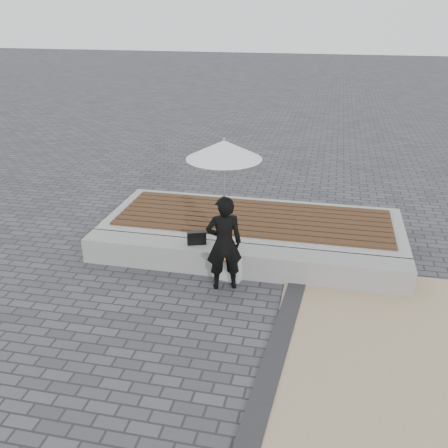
{
  "coord_description": "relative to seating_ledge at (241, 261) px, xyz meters",
  "views": [
    {
      "loc": [
        1.18,
        -5.03,
        3.76
      ],
      "look_at": [
        -0.16,
        1.12,
        1.0
      ],
      "focal_mm": 40.11,
      "sensor_mm": 36.0,
      "label": 1
    }
  ],
  "objects": [
    {
      "name": "seating_ledge",
      "position": [
        0.0,
        0.0,
        0.0
      ],
      "size": [
        5.0,
        0.45,
        0.4
      ],
      "primitive_type": "cube",
      "color": "#9E9D98",
      "rests_on": "ground"
    },
    {
      "name": "magazine",
      "position": [
        -0.13,
        -0.3,
        0.18
      ],
      "size": [
        0.35,
        0.3,
        0.01
      ],
      "primitive_type": "cube",
      "rotation": [
        0.0,
        0.0,
        -0.37
      ],
      "color": "red",
      "rests_on": "canvas_tote"
    },
    {
      "name": "timber_decking",
      "position": [
        0.0,
        1.2,
        0.22
      ],
      "size": [
        4.6,
        1.6,
        0.04
      ],
      "primitive_type": null,
      "color": "#52321C",
      "rests_on": "timber_platform"
    },
    {
      "name": "edging_band",
      "position": [
        0.75,
        -2.1,
        -0.18
      ],
      "size": [
        0.61,
        5.2,
        0.04
      ],
      "primitive_type": "cube",
      "rotation": [
        0.0,
        0.0,
        -0.07
      ],
      "color": "#2A2A2C",
      "rests_on": "ground"
    },
    {
      "name": "timber_platform",
      "position": [
        0.0,
        1.2,
        0.0
      ],
      "size": [
        5.0,
        2.0,
        0.4
      ],
      "primitive_type": "cube",
      "color": "#A2A29D",
      "rests_on": "ground"
    },
    {
      "name": "ground",
      "position": [
        0.0,
        -1.6,
        -0.2
      ],
      "size": [
        80.0,
        80.0,
        0.0
      ],
      "primitive_type": "plane",
      "color": "#49494D",
      "rests_on": "ground"
    },
    {
      "name": "woman",
      "position": [
        -0.16,
        -0.48,
        0.5
      ],
      "size": [
        0.6,
        0.49,
        1.41
      ],
      "primitive_type": "imported",
      "rotation": [
        0.0,
        0.0,
        3.49
      ],
      "color": "black",
      "rests_on": "ground"
    },
    {
      "name": "handbag",
      "position": [
        -0.69,
        0.03,
        0.3
      ],
      "size": [
        0.31,
        0.2,
        0.21
      ],
      "primitive_type": "cube",
      "rotation": [
        0.0,
        0.0,
        0.35
      ],
      "color": "black",
      "rests_on": "seating_ledge"
    },
    {
      "name": "canvas_tote",
      "position": [
        -0.13,
        -0.25,
        -0.01
      ],
      "size": [
        0.38,
        0.22,
        0.38
      ],
      "primitive_type": "cube",
      "rotation": [
        0.0,
        0.0,
        -0.21
      ],
      "color": "silver",
      "rests_on": "ground"
    },
    {
      "name": "parasol",
      "position": [
        -0.16,
        -0.48,
        1.85
      ],
      "size": [
        1.0,
        1.0,
        1.28
      ],
      "rotation": [
        0.0,
        0.0,
        0.36
      ],
      "color": "#AFAFB3",
      "rests_on": "ground"
    }
  ]
}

